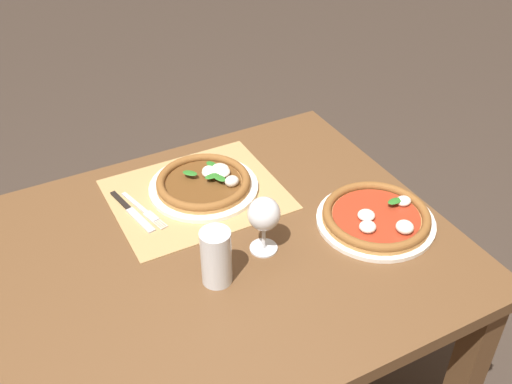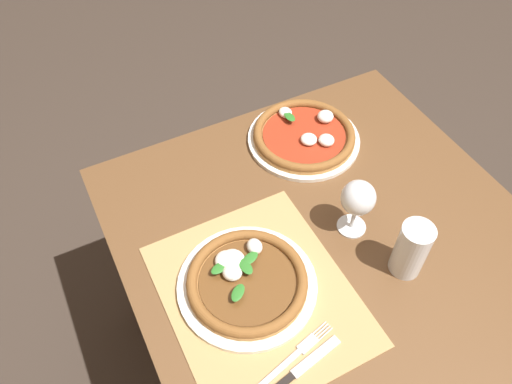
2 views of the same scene
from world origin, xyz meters
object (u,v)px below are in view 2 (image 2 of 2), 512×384
at_px(pizza_far, 304,136).
at_px(wine_glass, 358,200).
at_px(pint_glass, 411,250).
at_px(fork, 295,355).
at_px(knife, 298,371).
at_px(pizza_near, 246,281).

xyz_separation_m(pizza_far, wine_glass, (0.31, -0.05, 0.09)).
bearing_deg(pizza_far, wine_glass, -9.22).
distance_m(pizza_far, pint_glass, 0.46).
xyz_separation_m(pint_glass, fork, (0.07, -0.32, -0.06)).
relative_size(pizza_far, wine_glass, 2.01).
bearing_deg(pint_glass, fork, -78.19).
relative_size(pizza_far, fork, 1.57).
bearing_deg(wine_glass, knife, -49.84).
distance_m(wine_glass, fork, 0.37).
relative_size(pizza_near, fork, 1.56).
distance_m(pint_glass, fork, 0.34).
relative_size(pint_glass, fork, 0.73).
bearing_deg(knife, pizza_far, 148.39).
distance_m(pizza_far, knife, 0.65).
height_order(pizza_far, fork, pizza_far).
height_order(pizza_far, wine_glass, wine_glass).
xyz_separation_m(pizza_near, pizza_far, (-0.34, 0.35, -0.00)).
bearing_deg(pint_glass, pizza_far, 179.20).
height_order(pizza_near, wine_glass, wine_glass).
xyz_separation_m(wine_glass, fork, (0.22, -0.28, -0.10)).
height_order(pizza_far, pint_glass, pint_glass).
bearing_deg(fork, pint_glass, 101.81).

